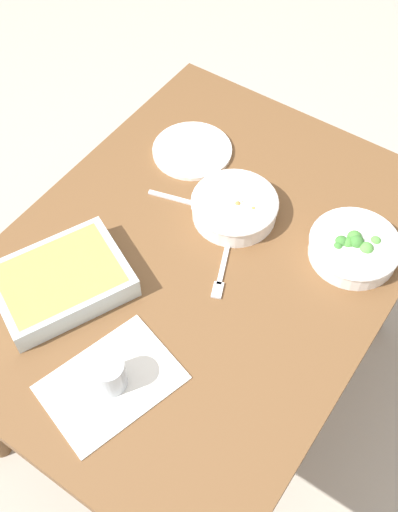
{
  "coord_description": "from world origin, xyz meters",
  "views": [
    {
      "loc": [
        -0.73,
        -0.5,
        1.97
      ],
      "look_at": [
        0.0,
        0.0,
        0.74
      ],
      "focal_mm": 43.78,
      "sensor_mm": 36.0,
      "label": 1
    }
  ],
  "objects_px": {
    "broccoli_bowl": "(354,247)",
    "baking_dish": "(61,281)",
    "spoon_by_broccoli": "(341,241)",
    "stew_bowl": "(235,207)",
    "fork_on_table": "(222,272)",
    "spoon_by_stew": "(189,202)",
    "drink_cup": "(109,375)",
    "side_plate": "(192,150)"
  },
  "relations": [
    {
      "from": "spoon_by_stew",
      "to": "fork_on_table",
      "type": "bearing_deg",
      "value": -125.66
    },
    {
      "from": "side_plate",
      "to": "spoon_by_stew",
      "type": "height_order",
      "value": "side_plate"
    },
    {
      "from": "broccoli_bowl",
      "to": "spoon_by_stew",
      "type": "distance_m",
      "value": 0.43
    },
    {
      "from": "stew_bowl",
      "to": "fork_on_table",
      "type": "height_order",
      "value": "stew_bowl"
    },
    {
      "from": "spoon_by_broccoli",
      "to": "spoon_by_stew",
      "type": "bearing_deg",
      "value": 105.97
    },
    {
      "from": "baking_dish",
      "to": "spoon_by_broccoli",
      "type": "xyz_separation_m",
      "value": [
        0.49,
        -0.48,
        -0.03
      ]
    },
    {
      "from": "stew_bowl",
      "to": "broccoli_bowl",
      "type": "xyz_separation_m",
      "value": [
        0.06,
        -0.3,
        -0.0
      ]
    },
    {
      "from": "stew_bowl",
      "to": "spoon_by_broccoli",
      "type": "distance_m",
      "value": 0.28
    },
    {
      "from": "drink_cup",
      "to": "fork_on_table",
      "type": "relative_size",
      "value": 0.5
    },
    {
      "from": "stew_bowl",
      "to": "spoon_by_stew",
      "type": "bearing_deg",
      "value": 105.45
    },
    {
      "from": "side_plate",
      "to": "fork_on_table",
      "type": "relative_size",
      "value": 1.29
    },
    {
      "from": "broccoli_bowl",
      "to": "baking_dish",
      "type": "xyz_separation_m",
      "value": [
        -0.47,
        0.51,
        0.0
      ]
    },
    {
      "from": "drink_cup",
      "to": "baking_dish",
      "type": "bearing_deg",
      "value": 63.41
    },
    {
      "from": "spoon_by_stew",
      "to": "fork_on_table",
      "type": "height_order",
      "value": "spoon_by_stew"
    },
    {
      "from": "side_plate",
      "to": "drink_cup",
      "type": "bearing_deg",
      "value": -159.17
    },
    {
      "from": "baking_dish",
      "to": "fork_on_table",
      "type": "height_order",
      "value": "baking_dish"
    },
    {
      "from": "broccoli_bowl",
      "to": "fork_on_table",
      "type": "relative_size",
      "value": 1.31
    },
    {
      "from": "baking_dish",
      "to": "drink_cup",
      "type": "height_order",
      "value": "drink_cup"
    },
    {
      "from": "side_plate",
      "to": "baking_dish",
      "type": "bearing_deg",
      "value": -179.15
    },
    {
      "from": "stew_bowl",
      "to": "fork_on_table",
      "type": "relative_size",
      "value": 1.3
    },
    {
      "from": "stew_bowl",
      "to": "broccoli_bowl",
      "type": "distance_m",
      "value": 0.31
    },
    {
      "from": "drink_cup",
      "to": "spoon_by_broccoli",
      "type": "height_order",
      "value": "drink_cup"
    },
    {
      "from": "spoon_by_broccoli",
      "to": "broccoli_bowl",
      "type": "bearing_deg",
      "value": -116.18
    },
    {
      "from": "baking_dish",
      "to": "spoon_by_stew",
      "type": "xyz_separation_m",
      "value": [
        0.38,
        -0.09,
        -0.03
      ]
    },
    {
      "from": "broccoli_bowl",
      "to": "baking_dish",
      "type": "distance_m",
      "value": 0.7
    },
    {
      "from": "baking_dish",
      "to": "spoon_by_stew",
      "type": "bearing_deg",
      "value": -13.6
    },
    {
      "from": "baking_dish",
      "to": "side_plate",
      "type": "height_order",
      "value": "baking_dish"
    },
    {
      "from": "broccoli_bowl",
      "to": "side_plate",
      "type": "relative_size",
      "value": 1.01
    },
    {
      "from": "baking_dish",
      "to": "spoon_by_broccoli",
      "type": "bearing_deg",
      "value": -43.95
    },
    {
      "from": "broccoli_bowl",
      "to": "spoon_by_stew",
      "type": "relative_size",
      "value": 1.28
    },
    {
      "from": "stew_bowl",
      "to": "spoon_by_broccoli",
      "type": "bearing_deg",
      "value": -73.8
    },
    {
      "from": "stew_bowl",
      "to": "spoon_by_stew",
      "type": "relative_size",
      "value": 1.28
    },
    {
      "from": "baking_dish",
      "to": "fork_on_table",
      "type": "xyz_separation_m",
      "value": [
        0.25,
        -0.28,
        -0.03
      ]
    },
    {
      "from": "spoon_by_stew",
      "to": "spoon_by_broccoli",
      "type": "xyz_separation_m",
      "value": [
        0.11,
        -0.38,
        0.0
      ]
    },
    {
      "from": "drink_cup",
      "to": "broccoli_bowl",
      "type": "bearing_deg",
      "value": -24.33
    },
    {
      "from": "baking_dish",
      "to": "drink_cup",
      "type": "xyz_separation_m",
      "value": [
        -0.12,
        -0.24,
        0.0
      ]
    },
    {
      "from": "baking_dish",
      "to": "side_plate",
      "type": "bearing_deg",
      "value": 0.85
    },
    {
      "from": "broccoli_bowl",
      "to": "side_plate",
      "type": "distance_m",
      "value": 0.53
    },
    {
      "from": "baking_dish",
      "to": "fork_on_table",
      "type": "distance_m",
      "value": 0.38
    },
    {
      "from": "broccoli_bowl",
      "to": "spoon_by_broccoli",
      "type": "relative_size",
      "value": 1.34
    },
    {
      "from": "drink_cup",
      "to": "spoon_by_stew",
      "type": "height_order",
      "value": "drink_cup"
    },
    {
      "from": "broccoli_bowl",
      "to": "spoon_by_stew",
      "type": "bearing_deg",
      "value": 102.12
    }
  ]
}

